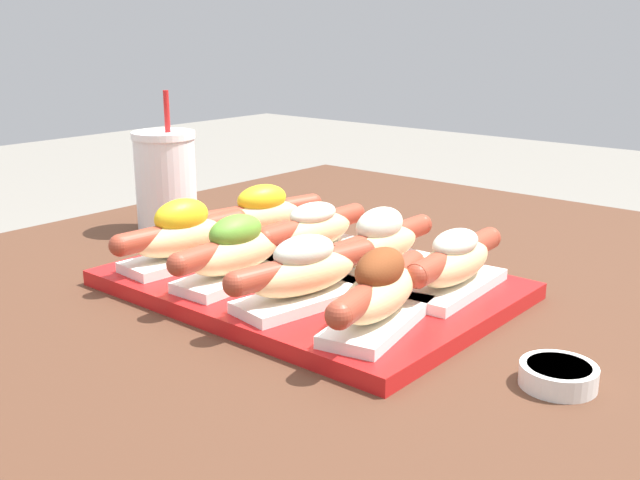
{
  "coord_description": "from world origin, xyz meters",
  "views": [
    {
      "loc": [
        0.52,
        -0.68,
        1.03
      ],
      "look_at": [
        -0.02,
        -0.04,
        0.79
      ],
      "focal_mm": 42.0,
      "sensor_mm": 36.0,
      "label": 1
    }
  ],
  "objects": [
    {
      "name": "serving_tray",
      "position": [
        -0.02,
        -0.06,
        0.75
      ],
      "size": [
        0.44,
        0.31,
        0.02
      ],
      "color": "red",
      "rests_on": "patio_table"
    },
    {
      "name": "hot_dog_0",
      "position": [
        -0.17,
        -0.12,
        0.79
      ],
      "size": [
        0.07,
        0.2,
        0.08
      ],
      "color": "white",
      "rests_on": "serving_tray"
    },
    {
      "name": "hot_dog_1",
      "position": [
        -0.07,
        -0.13,
        0.79
      ],
      "size": [
        0.07,
        0.2,
        0.08
      ],
      "color": "white",
      "rests_on": "serving_tray"
    },
    {
      "name": "hot_dog_2",
      "position": [
        0.04,
        -0.13,
        0.79
      ],
      "size": [
        0.08,
        0.19,
        0.07
      ],
      "color": "white",
      "rests_on": "serving_tray"
    },
    {
      "name": "hot_dog_3",
      "position": [
        0.13,
        -0.13,
        0.79
      ],
      "size": [
        0.09,
        0.19,
        0.08
      ],
      "color": "white",
      "rests_on": "serving_tray"
    },
    {
      "name": "hot_dog_4",
      "position": [
        -0.16,
        0.01,
        0.79
      ],
      "size": [
        0.09,
        0.19,
        0.08
      ],
      "color": "white",
      "rests_on": "serving_tray"
    },
    {
      "name": "hot_dog_5",
      "position": [
        -0.06,
        -0.0,
        0.79
      ],
      "size": [
        0.06,
        0.2,
        0.07
      ],
      "color": "white",
      "rests_on": "serving_tray"
    },
    {
      "name": "hot_dog_6",
      "position": [
        0.04,
        0.0,
        0.79
      ],
      "size": [
        0.06,
        0.2,
        0.08
      ],
      "color": "white",
      "rests_on": "serving_tray"
    },
    {
      "name": "hot_dog_7",
      "position": [
        0.14,
        0.0,
        0.79
      ],
      "size": [
        0.07,
        0.2,
        0.07
      ],
      "color": "white",
      "rests_on": "serving_tray"
    },
    {
      "name": "sauce_bowl",
      "position": [
        0.3,
        -0.1,
        0.75
      ],
      "size": [
        0.07,
        0.07,
        0.02
      ],
      "color": "white",
      "rests_on": "patio_table"
    },
    {
      "name": "drink_cup",
      "position": [
        -0.36,
        0.01,
        0.81
      ],
      "size": [
        0.09,
        0.09,
        0.21
      ],
      "color": "white",
      "rests_on": "patio_table"
    }
  ]
}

